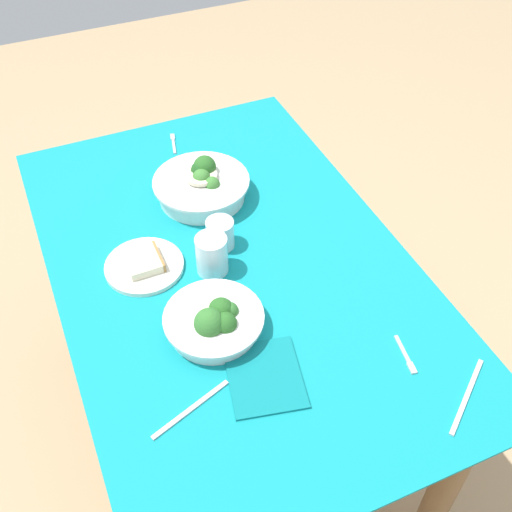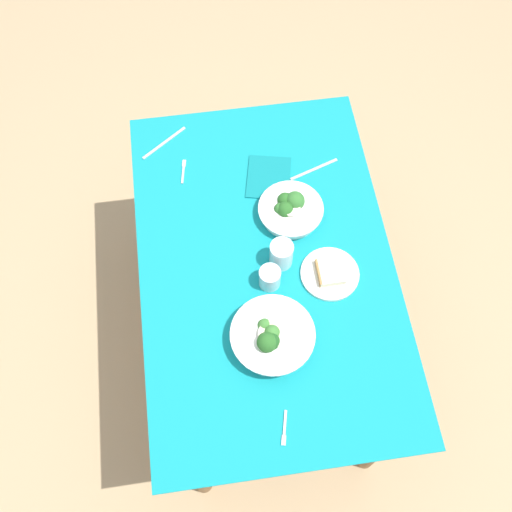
# 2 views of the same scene
# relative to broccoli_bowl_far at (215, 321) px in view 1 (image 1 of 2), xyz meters

# --- Properties ---
(ground_plane) EXTENTS (6.00, 6.00, 0.00)m
(ground_plane) POSITION_rel_broccoli_bowl_far_xyz_m (0.18, -0.11, -0.76)
(ground_plane) COLOR tan
(dining_table) EXTENTS (1.33, 0.84, 0.73)m
(dining_table) POSITION_rel_broccoli_bowl_far_xyz_m (0.18, -0.11, -0.15)
(dining_table) COLOR teal
(dining_table) RESTS_ON ground_plane
(broccoli_bowl_far) EXTENTS (0.22, 0.22, 0.09)m
(broccoli_bowl_far) POSITION_rel_broccoli_bowl_far_xyz_m (0.00, 0.00, 0.00)
(broccoli_bowl_far) COLOR white
(broccoli_bowl_far) RESTS_ON dining_table
(broccoli_bowl_near) EXTENTS (0.26, 0.26, 0.11)m
(broccoli_bowl_near) POSITION_rel_broccoli_bowl_far_xyz_m (0.45, -0.13, 0.01)
(broccoli_bowl_near) COLOR white
(broccoli_bowl_near) RESTS_ON dining_table
(bread_side_plate) EXTENTS (0.19, 0.19, 0.03)m
(bread_side_plate) POSITION_rel_broccoli_bowl_far_xyz_m (0.25, 0.09, -0.02)
(bread_side_plate) COLOR silver
(bread_side_plate) RESTS_ON dining_table
(water_glass_center) EXTENTS (0.07, 0.07, 0.08)m
(water_glass_center) POSITION_rel_broccoli_bowl_far_xyz_m (0.25, -0.11, 0.01)
(water_glass_center) COLOR silver
(water_glass_center) RESTS_ON dining_table
(water_glass_side) EXTENTS (0.08, 0.08, 0.10)m
(water_glass_side) POSITION_rel_broccoli_bowl_far_xyz_m (0.18, -0.06, 0.02)
(water_glass_side) COLOR silver
(water_glass_side) RESTS_ON dining_table
(fork_by_far_bowl) EXTENTS (0.10, 0.03, 0.00)m
(fork_by_far_bowl) POSITION_rel_broccoli_bowl_far_xyz_m (0.72, -0.14, -0.03)
(fork_by_far_bowl) COLOR #B7B7BC
(fork_by_far_bowl) RESTS_ON dining_table
(fork_by_near_bowl) EXTENTS (0.10, 0.03, 0.00)m
(fork_by_near_bowl) POSITION_rel_broccoli_bowl_far_xyz_m (-0.23, -0.35, -0.03)
(fork_by_near_bowl) COLOR #B7B7BC
(fork_by_near_bowl) RESTS_ON dining_table
(table_knife_left) EXTENTS (0.07, 0.18, 0.00)m
(table_knife_left) POSITION_rel_broccoli_bowl_far_xyz_m (-0.17, 0.12, -0.03)
(table_knife_left) COLOR #B7B7BC
(table_knife_left) RESTS_ON dining_table
(table_knife_right) EXTENTS (0.13, 0.17, 0.00)m
(table_knife_right) POSITION_rel_broccoli_bowl_far_xyz_m (-0.36, -0.41, -0.03)
(table_knife_right) COLOR #B7B7BC
(table_knife_right) RESTS_ON dining_table
(napkin_folded_upper) EXTENTS (0.21, 0.19, 0.01)m
(napkin_folded_upper) POSITION_rel_broccoli_bowl_far_xyz_m (-0.16, -0.05, -0.03)
(napkin_folded_upper) COLOR #0F777D
(napkin_folded_upper) RESTS_ON dining_table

